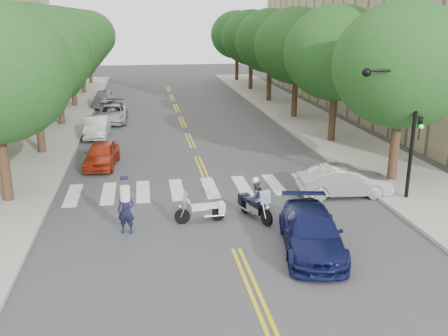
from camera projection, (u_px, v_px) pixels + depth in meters
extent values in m
plane|color=#38383A|center=(236.00, 249.00, 17.15)|extent=(140.00, 140.00, 0.00)
cube|color=#9E9991|center=(52.00, 125.00, 36.41)|extent=(5.00, 60.00, 0.15)
cube|color=#9E9991|center=(302.00, 117.00, 39.38)|extent=(5.00, 60.00, 0.15)
cylinder|color=#382316|center=(4.00, 166.00, 20.96)|extent=(0.44, 0.44, 3.32)
cylinder|color=#382316|center=(40.00, 126.00, 28.51)|extent=(0.44, 0.44, 3.32)
ellipsoid|color=#154C1D|center=(32.00, 57.00, 27.37)|extent=(6.40, 6.40, 5.76)
cylinder|color=#382316|center=(60.00, 103.00, 36.06)|extent=(0.44, 0.44, 3.32)
ellipsoid|color=#154C1D|center=(55.00, 48.00, 34.93)|extent=(6.40, 6.40, 5.76)
cylinder|color=#382316|center=(74.00, 88.00, 43.61)|extent=(0.44, 0.44, 3.32)
ellipsoid|color=#154C1D|center=(70.00, 42.00, 42.48)|extent=(6.40, 6.40, 5.76)
cylinder|color=#382316|center=(83.00, 78.00, 51.16)|extent=(0.44, 0.44, 3.32)
ellipsoid|color=#154C1D|center=(80.00, 39.00, 50.03)|extent=(6.40, 6.40, 5.76)
cylinder|color=#382316|center=(90.00, 70.00, 58.71)|extent=(0.44, 0.44, 3.32)
ellipsoid|color=#154C1D|center=(88.00, 36.00, 57.58)|extent=(6.40, 6.40, 5.76)
cylinder|color=#382316|center=(394.00, 148.00, 23.71)|extent=(0.44, 0.44, 3.32)
ellipsoid|color=#154C1D|center=(403.00, 65.00, 22.57)|extent=(6.40, 6.40, 5.76)
cylinder|color=#382316|center=(332.00, 117.00, 31.26)|extent=(0.44, 0.44, 3.32)
ellipsoid|color=#154C1D|center=(336.00, 53.00, 30.13)|extent=(6.40, 6.40, 5.76)
cylinder|color=#382316|center=(295.00, 97.00, 38.81)|extent=(0.44, 0.44, 3.32)
ellipsoid|color=#154C1D|center=(297.00, 46.00, 37.68)|extent=(6.40, 6.40, 5.76)
cylinder|color=#382316|center=(269.00, 84.00, 46.36)|extent=(0.44, 0.44, 3.32)
ellipsoid|color=#154C1D|center=(270.00, 41.00, 45.23)|extent=(6.40, 6.40, 5.76)
cylinder|color=#382316|center=(251.00, 75.00, 53.91)|extent=(0.44, 0.44, 3.32)
ellipsoid|color=#154C1D|center=(251.00, 37.00, 52.78)|extent=(6.40, 6.40, 5.76)
cylinder|color=#382316|center=(237.00, 68.00, 61.47)|extent=(0.44, 0.44, 3.32)
ellipsoid|color=#154C1D|center=(237.00, 35.00, 60.33)|extent=(6.40, 6.40, 5.76)
cylinder|color=black|center=(413.00, 133.00, 20.87)|extent=(0.16, 0.16, 6.00)
cylinder|color=black|center=(393.00, 71.00, 19.92)|extent=(2.40, 0.10, 0.10)
sphere|color=black|center=(367.00, 72.00, 19.76)|extent=(0.36, 0.36, 0.36)
imported|color=black|center=(419.00, 128.00, 20.85)|extent=(0.16, 0.20, 1.00)
sphere|color=#0CCC26|center=(421.00, 126.00, 20.68)|extent=(0.18, 0.18, 0.18)
cylinder|color=black|center=(267.00, 218.00, 19.00)|extent=(0.35, 0.64, 0.64)
cylinder|color=black|center=(246.00, 205.00, 20.24)|extent=(0.38, 0.65, 0.64)
cube|color=silver|center=(255.00, 209.00, 19.63)|extent=(0.58, 0.89, 0.30)
cube|color=black|center=(257.00, 204.00, 19.49)|extent=(0.55, 0.73, 0.21)
cube|color=black|center=(249.00, 199.00, 19.91)|extent=(0.53, 0.61, 0.15)
cube|color=black|center=(244.00, 199.00, 20.29)|extent=(0.48, 0.41, 0.42)
cube|color=#8C99A5|center=(265.00, 197.00, 18.87)|extent=(0.49, 0.30, 0.51)
cube|color=red|center=(265.00, 199.00, 19.10)|extent=(0.12, 0.12, 0.07)
cube|color=#0C26E5|center=(260.00, 200.00, 19.00)|extent=(0.12, 0.12, 0.07)
imported|color=#474C56|center=(255.00, 197.00, 19.49)|extent=(0.87, 0.77, 1.47)
sphere|color=silver|center=(256.00, 180.00, 19.29)|extent=(0.28, 0.28, 0.28)
cylinder|color=black|center=(182.00, 217.00, 19.17)|extent=(0.61, 0.18, 0.60)
cylinder|color=black|center=(218.00, 213.00, 19.51)|extent=(0.61, 0.21, 0.60)
cube|color=silver|center=(201.00, 212.00, 19.33)|extent=(0.81, 0.35, 0.28)
cube|color=silver|center=(199.00, 207.00, 19.24)|extent=(0.64, 0.37, 0.19)
cube|color=silver|center=(211.00, 206.00, 19.35)|extent=(0.51, 0.39, 0.14)
cube|color=silver|center=(221.00, 207.00, 19.48)|extent=(0.30, 0.41, 0.40)
cube|color=#8C99A5|center=(185.00, 198.00, 18.98)|extent=(0.17, 0.45, 0.48)
cube|color=red|center=(189.00, 202.00, 18.97)|extent=(0.10, 0.10, 0.07)
cube|color=#0C26E5|center=(188.00, 200.00, 19.16)|extent=(0.10, 0.10, 0.07)
imported|color=black|center=(126.00, 211.00, 18.21)|extent=(0.73, 0.57, 1.75)
imported|color=#B3B3B5|center=(344.00, 181.00, 22.10)|extent=(4.21, 1.73, 1.36)
imported|color=#0F1442|center=(311.00, 232.00, 16.87)|extent=(2.76, 5.00, 1.37)
imported|color=#A62911|center=(102.00, 154.00, 26.50)|extent=(1.93, 3.99, 1.31)
imported|color=silver|center=(97.00, 127.00, 33.02)|extent=(1.52, 4.05, 1.32)
imported|color=#A1A3A8|center=(112.00, 114.00, 37.62)|extent=(2.22, 4.69, 1.29)
imported|color=black|center=(114.00, 110.00, 39.29)|extent=(1.81, 4.25, 1.22)
imported|color=gray|center=(104.00, 98.00, 44.19)|extent=(1.85, 4.34, 1.46)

